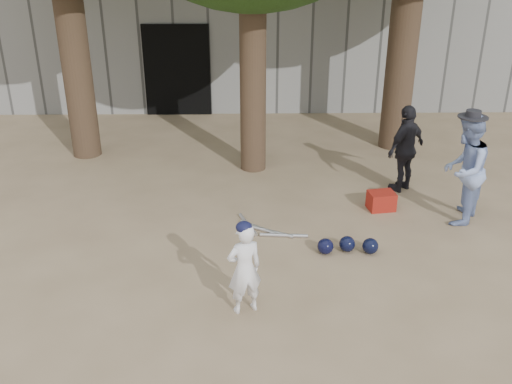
{
  "coord_description": "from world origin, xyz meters",
  "views": [
    {
      "loc": [
        0.48,
        -6.06,
        4.19
      ],
      "look_at": [
        0.6,
        1.0,
        0.95
      ],
      "focal_mm": 40.0,
      "sensor_mm": 36.0,
      "label": 1
    }
  ],
  "objects_px": {
    "spectator_blue": "(464,170)",
    "red_bag": "(381,201)",
    "boy_player": "(244,269)",
    "spectator_dark": "(406,149)"
  },
  "relations": [
    {
      "from": "boy_player",
      "to": "red_bag",
      "type": "bearing_deg",
      "value": -150.74
    },
    {
      "from": "boy_player",
      "to": "spectator_dark",
      "type": "xyz_separation_m",
      "value": [
        2.79,
        3.51,
        0.19
      ]
    },
    {
      "from": "boy_player",
      "to": "red_bag",
      "type": "height_order",
      "value": "boy_player"
    },
    {
      "from": "spectator_blue",
      "to": "boy_player",
      "type": "bearing_deg",
      "value": -22.94
    },
    {
      "from": "spectator_blue",
      "to": "red_bag",
      "type": "distance_m",
      "value": 1.39
    },
    {
      "from": "spectator_blue",
      "to": "spectator_dark",
      "type": "relative_size",
      "value": 1.13
    },
    {
      "from": "boy_player",
      "to": "spectator_dark",
      "type": "height_order",
      "value": "spectator_dark"
    },
    {
      "from": "boy_player",
      "to": "red_bag",
      "type": "relative_size",
      "value": 2.78
    },
    {
      "from": "spectator_blue",
      "to": "red_bag",
      "type": "bearing_deg",
      "value": -78.38
    },
    {
      "from": "boy_player",
      "to": "spectator_blue",
      "type": "bearing_deg",
      "value": -166.9
    }
  ]
}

